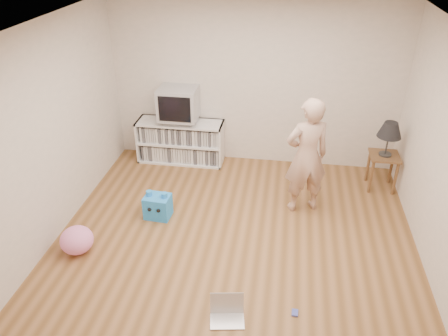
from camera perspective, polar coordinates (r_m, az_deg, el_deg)
ground at (r=5.55m, az=1.31°, el=-9.81°), size 4.50×4.50×0.00m
walls at (r=4.83m, az=1.48°, el=2.15°), size 4.52×4.52×2.60m
ceiling at (r=4.38m, az=1.71°, el=17.40°), size 4.50×4.50×0.01m
media_unit at (r=7.24m, az=-5.64°, el=3.53°), size 1.40×0.45×0.70m
dvd_deck at (r=7.07m, az=-5.82°, el=6.27°), size 0.45×0.35×0.07m
crt_tv at (r=6.96m, az=-5.95°, el=8.41°), size 0.60×0.53×0.50m
side_table at (r=6.83m, az=20.08°, el=0.62°), size 0.42×0.42×0.55m
table_lamp at (r=6.60m, az=20.86°, el=4.60°), size 0.34×0.34×0.52m
person at (r=5.84m, az=10.73°, el=1.49°), size 0.70×0.57×1.64m
laptop at (r=4.67m, az=0.40°, el=-18.26°), size 0.38×0.33×0.24m
playing_cards at (r=4.79m, az=9.24°, el=-18.16°), size 0.07×0.09×0.02m
plush_blue at (r=5.98m, az=-8.65°, el=-4.94°), size 0.36×0.31×0.39m
plush_pink at (r=5.62m, az=-18.68°, el=-8.91°), size 0.51×0.51×0.34m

